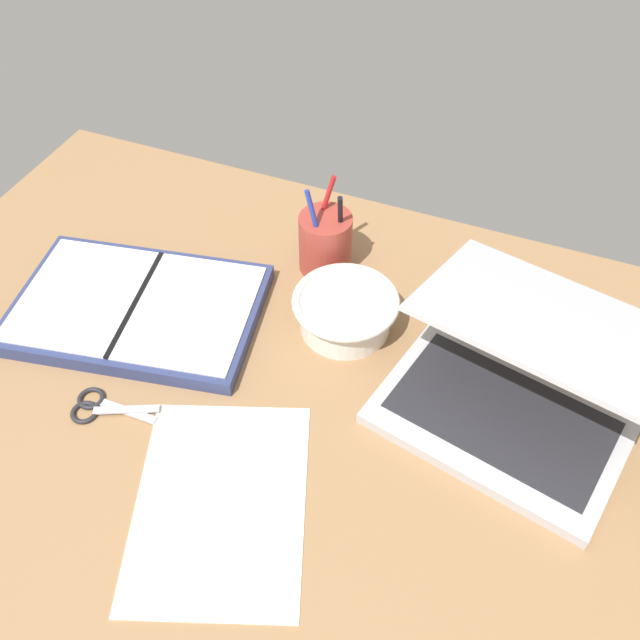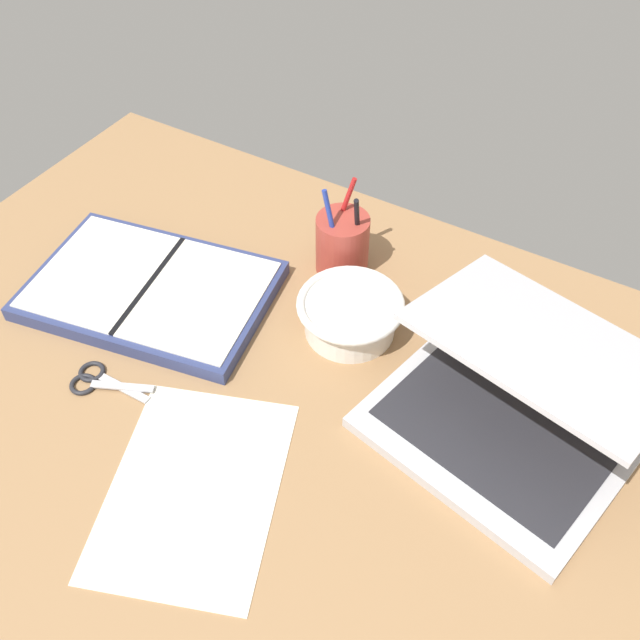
% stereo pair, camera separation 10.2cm
% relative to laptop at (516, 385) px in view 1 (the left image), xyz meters
% --- Properties ---
extents(desk_top, '(1.40, 1.00, 0.02)m').
position_rel_laptop_xyz_m(desk_top, '(-0.28, -0.13, -0.06)').
color(desk_top, '#936D47').
rests_on(desk_top, ground).
extents(laptop, '(0.39, 0.38, 0.15)m').
position_rel_laptop_xyz_m(laptop, '(0.00, 0.00, 0.00)').
color(laptop, '#B7B7BC').
rests_on(laptop, desk_top).
extents(bowl, '(0.16, 0.16, 0.06)m').
position_rel_laptop_xyz_m(bowl, '(-0.27, 0.06, -0.02)').
color(bowl, silver).
rests_on(bowl, desk_top).
extents(pen_cup, '(0.09, 0.09, 0.17)m').
position_rel_laptop_xyz_m(pen_cup, '(-0.35, 0.17, 0.00)').
color(pen_cup, '#9E382D').
rests_on(pen_cup, desk_top).
extents(planner, '(0.42, 0.32, 0.03)m').
position_rel_laptop_xyz_m(planner, '(-0.58, -0.04, -0.04)').
color(planner, navy).
rests_on(planner, desk_top).
extents(scissors, '(0.12, 0.07, 0.01)m').
position_rel_laptop_xyz_m(scissors, '(-0.54, -0.22, -0.05)').
color(scissors, '#B7B7BC').
rests_on(scissors, desk_top).
extents(paper_sheet_front, '(0.30, 0.35, 0.00)m').
position_rel_laptop_xyz_m(paper_sheet_front, '(-0.31, -0.28, -0.05)').
color(paper_sheet_front, silver).
rests_on(paper_sheet_front, desk_top).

